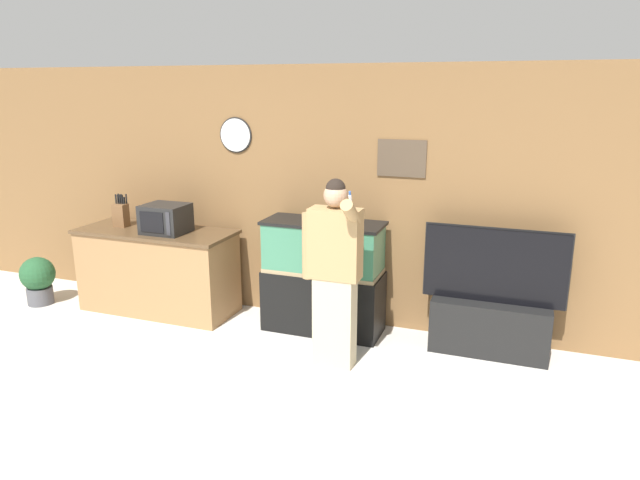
{
  "coord_description": "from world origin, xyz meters",
  "views": [
    {
      "loc": [
        1.85,
        -2.69,
        2.39
      ],
      "look_at": [
        0.15,
        1.96,
        1.05
      ],
      "focal_mm": 32.0,
      "sensor_mm": 36.0,
      "label": 1
    }
  ],
  "objects_px": {
    "counter_island": "(158,270)",
    "microwave": "(166,219)",
    "person_standing": "(334,271)",
    "potted_plant": "(38,278)",
    "knife_block": "(121,214)",
    "aquarium_on_stand": "(323,277)",
    "tv_on_stand": "(490,315)"
  },
  "relations": [
    {
      "from": "aquarium_on_stand",
      "to": "potted_plant",
      "type": "relative_size",
      "value": 2.16
    },
    {
      "from": "person_standing",
      "to": "tv_on_stand",
      "type": "bearing_deg",
      "value": 29.7
    },
    {
      "from": "microwave",
      "to": "knife_block",
      "type": "relative_size",
      "value": 1.24
    },
    {
      "from": "aquarium_on_stand",
      "to": "potted_plant",
      "type": "distance_m",
      "value": 3.3
    },
    {
      "from": "counter_island",
      "to": "aquarium_on_stand",
      "type": "height_order",
      "value": "aquarium_on_stand"
    },
    {
      "from": "person_standing",
      "to": "counter_island",
      "type": "bearing_deg",
      "value": 165.89
    },
    {
      "from": "potted_plant",
      "to": "counter_island",
      "type": "bearing_deg",
      "value": 12.83
    },
    {
      "from": "counter_island",
      "to": "aquarium_on_stand",
      "type": "xyz_separation_m",
      "value": [
        1.87,
        0.11,
        0.11
      ]
    },
    {
      "from": "counter_island",
      "to": "person_standing",
      "type": "xyz_separation_m",
      "value": [
        2.21,
        -0.55,
        0.41
      ]
    },
    {
      "from": "microwave",
      "to": "knife_block",
      "type": "distance_m",
      "value": 0.63
    },
    {
      "from": "knife_block",
      "to": "person_standing",
      "type": "bearing_deg",
      "value": -12.17
    },
    {
      "from": "microwave",
      "to": "aquarium_on_stand",
      "type": "xyz_separation_m",
      "value": [
        1.69,
        0.16,
        -0.49
      ]
    },
    {
      "from": "counter_island",
      "to": "tv_on_stand",
      "type": "bearing_deg",
      "value": 2.82
    },
    {
      "from": "person_standing",
      "to": "potted_plant",
      "type": "height_order",
      "value": "person_standing"
    },
    {
      "from": "person_standing",
      "to": "microwave",
      "type": "bearing_deg",
      "value": 165.99
    },
    {
      "from": "microwave",
      "to": "tv_on_stand",
      "type": "xyz_separation_m",
      "value": [
        3.3,
        0.22,
        -0.7
      ]
    },
    {
      "from": "microwave",
      "to": "person_standing",
      "type": "relative_size",
      "value": 0.27
    },
    {
      "from": "aquarium_on_stand",
      "to": "tv_on_stand",
      "type": "distance_m",
      "value": 1.62
    },
    {
      "from": "counter_island",
      "to": "knife_block",
      "type": "distance_m",
      "value": 0.74
    },
    {
      "from": "counter_island",
      "to": "potted_plant",
      "type": "distance_m",
      "value": 1.44
    },
    {
      "from": "counter_island",
      "to": "microwave",
      "type": "distance_m",
      "value": 0.63
    },
    {
      "from": "tv_on_stand",
      "to": "potted_plant",
      "type": "relative_size",
      "value": 2.33
    },
    {
      "from": "microwave",
      "to": "knife_block",
      "type": "height_order",
      "value": "knife_block"
    },
    {
      "from": "knife_block",
      "to": "aquarium_on_stand",
      "type": "height_order",
      "value": "knife_block"
    },
    {
      "from": "knife_block",
      "to": "person_standing",
      "type": "relative_size",
      "value": 0.22
    },
    {
      "from": "counter_island",
      "to": "knife_block",
      "type": "height_order",
      "value": "knife_block"
    },
    {
      "from": "potted_plant",
      "to": "tv_on_stand",
      "type": "bearing_deg",
      "value": 5.73
    },
    {
      "from": "aquarium_on_stand",
      "to": "knife_block",
      "type": "bearing_deg",
      "value": -177.66
    },
    {
      "from": "counter_island",
      "to": "potted_plant",
      "type": "relative_size",
      "value": 3.15
    },
    {
      "from": "microwave",
      "to": "potted_plant",
      "type": "bearing_deg",
      "value": -170.3
    },
    {
      "from": "tv_on_stand",
      "to": "counter_island",
      "type": "bearing_deg",
      "value": -177.18
    },
    {
      "from": "counter_island",
      "to": "knife_block",
      "type": "relative_size",
      "value": 4.77
    }
  ]
}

